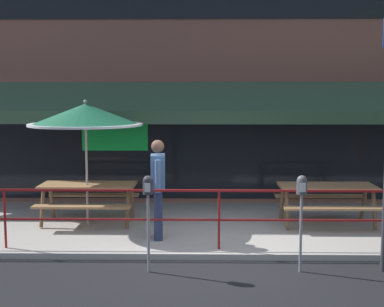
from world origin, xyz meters
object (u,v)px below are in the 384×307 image
(patio_umbrella_left, at_px, (86,115))
(parking_meter_far, at_px, (302,194))
(picnic_table_centre, at_px, (327,193))
(pedestrian_walking, at_px, (158,184))
(picnic_table_left, at_px, (88,192))
(parking_meter_near, at_px, (148,194))

(patio_umbrella_left, relative_size, parking_meter_far, 1.67)
(picnic_table_centre, relative_size, patio_umbrella_left, 0.76)
(picnic_table_centre, height_order, pedestrian_walking, pedestrian_walking)
(picnic_table_centre, distance_m, pedestrian_walking, 3.32)
(picnic_table_centre, xyz_separation_m, patio_umbrella_left, (-4.56, -0.05, 1.47))
(picnic_table_left, height_order, parking_meter_far, parking_meter_far)
(pedestrian_walking, distance_m, parking_meter_far, 2.59)
(picnic_table_left, xyz_separation_m, parking_meter_near, (1.41, -2.55, 0.44))
(picnic_table_left, height_order, pedestrian_walking, pedestrian_walking)
(picnic_table_left, distance_m, pedestrian_walking, 1.85)
(pedestrian_walking, height_order, parking_meter_near, pedestrian_walking)
(picnic_table_centre, relative_size, pedestrian_walking, 1.05)
(pedestrian_walking, bearing_deg, parking_meter_far, -32.42)
(picnic_table_centre, height_order, patio_umbrella_left, patio_umbrella_left)
(picnic_table_centre, height_order, parking_meter_far, parking_meter_far)
(parking_meter_far, bearing_deg, picnic_table_centre, 68.96)
(picnic_table_left, height_order, patio_umbrella_left, patio_umbrella_left)
(patio_umbrella_left, xyz_separation_m, pedestrian_walking, (1.44, -1.02, -1.12))
(patio_umbrella_left, bearing_deg, parking_meter_far, -33.63)
(picnic_table_left, relative_size, picnic_table_centre, 1.00)
(pedestrian_walking, height_order, parking_meter_far, pedestrian_walking)
(picnic_table_centre, bearing_deg, parking_meter_near, -141.48)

